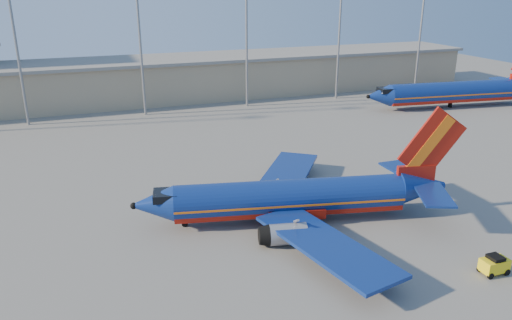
# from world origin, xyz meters

# --- Properties ---
(ground) EXTENTS (220.00, 220.00, 0.00)m
(ground) POSITION_xyz_m (0.00, 0.00, 0.00)
(ground) COLOR slate
(ground) RESTS_ON ground
(terminal_building) EXTENTS (122.00, 16.00, 8.50)m
(terminal_building) POSITION_xyz_m (10.00, 58.00, 4.32)
(terminal_building) COLOR gray
(terminal_building) RESTS_ON ground
(light_mast_row) EXTENTS (101.60, 1.60, 28.65)m
(light_mast_row) POSITION_xyz_m (5.00, 46.00, 17.55)
(light_mast_row) COLOR gray
(light_mast_row) RESTS_ON ground
(aircraft_main) EXTENTS (33.46, 31.84, 11.47)m
(aircraft_main) POSITION_xyz_m (2.89, -3.58, 2.45)
(aircraft_main) COLOR navy
(aircraft_main) RESTS_ON ground
(aircraft_second) EXTENTS (38.63, 14.96, 13.10)m
(aircraft_second) POSITION_xyz_m (53.09, 30.90, 3.01)
(aircraft_second) COLOR navy
(aircraft_second) RESTS_ON ground
(baggage_tug) EXTENTS (2.32, 1.42, 1.66)m
(baggage_tug) POSITION_xyz_m (14.10, -18.56, 0.87)
(baggage_tug) COLOR yellow
(baggage_tug) RESTS_ON ground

